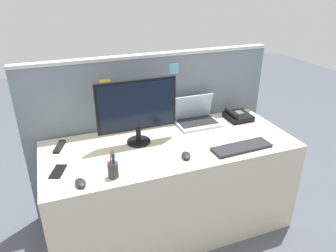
{
  "coord_description": "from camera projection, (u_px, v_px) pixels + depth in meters",
  "views": [
    {
      "loc": [
        -0.74,
        -1.89,
        1.85
      ],
      "look_at": [
        0.0,
        0.05,
        0.87
      ],
      "focal_mm": 33.93,
      "sensor_mm": 36.0,
      "label": 1
    }
  ],
  "objects": [
    {
      "name": "ground_plane",
      "position": [
        170.0,
        223.0,
        2.63
      ],
      "size": [
        10.0,
        10.0,
        0.0
      ],
      "primitive_type": "plane",
      "color": "#4C515B"
    },
    {
      "name": "desk",
      "position": [
        170.0,
        186.0,
        2.47
      ],
      "size": [
        1.82,
        0.76,
        0.75
      ],
      "primitive_type": "cube",
      "color": "beige",
      "rests_on": "ground_plane"
    },
    {
      "name": "cubicle_divider",
      "position": [
        153.0,
        130.0,
        2.7
      ],
      "size": [
        2.03,
        0.07,
        1.32
      ],
      "color": "slate",
      "rests_on": "ground_plane"
    },
    {
      "name": "desktop_monitor",
      "position": [
        137.0,
        108.0,
        2.22
      ],
      "size": [
        0.57,
        0.17,
        0.47
      ],
      "color": "black",
      "rests_on": "desk"
    },
    {
      "name": "laptop",
      "position": [
        196.0,
        117.0,
        2.62
      ],
      "size": [
        0.35,
        0.26,
        0.22
      ],
      "color": "#B2B5BC",
      "rests_on": "desk"
    },
    {
      "name": "desk_phone",
      "position": [
        238.0,
        116.0,
        2.69
      ],
      "size": [
        0.2,
        0.2,
        0.08
      ],
      "color": "black",
      "rests_on": "desk"
    },
    {
      "name": "keyboard_main",
      "position": [
        242.0,
        147.0,
        2.24
      ],
      "size": [
        0.44,
        0.15,
        0.02
      ],
      "primitive_type": "cube",
      "rotation": [
        0.0,
        0.0,
        0.04
      ],
      "color": "#232328",
      "rests_on": "desk"
    },
    {
      "name": "computer_mouse_right_hand",
      "position": [
        80.0,
        183.0,
        1.84
      ],
      "size": [
        0.07,
        0.11,
        0.03
      ],
      "primitive_type": "ellipsoid",
      "rotation": [
        0.0,
        0.0,
        0.14
      ],
      "color": "#232328",
      "rests_on": "desk"
    },
    {
      "name": "computer_mouse_left_hand",
      "position": [
        186.0,
        155.0,
        2.13
      ],
      "size": [
        0.09,
        0.11,
        0.03
      ],
      "primitive_type": "ellipsoid",
      "rotation": [
        0.0,
        0.0,
        -0.28
      ],
      "color": "#232328",
      "rests_on": "desk"
    },
    {
      "name": "pen_cup",
      "position": [
        113.0,
        170.0,
        1.91
      ],
      "size": [
        0.07,
        0.07,
        0.19
      ],
      "color": "#333338",
      "rests_on": "desk"
    },
    {
      "name": "cell_phone_black_slab",
      "position": [
        58.0,
        171.0,
        1.97
      ],
      "size": [
        0.12,
        0.17,
        0.01
      ],
      "primitive_type": "cube",
      "rotation": [
        0.0,
        0.0,
        -0.38
      ],
      "color": "black",
      "rests_on": "desk"
    },
    {
      "name": "tv_remote",
      "position": [
        59.0,
        147.0,
        2.25
      ],
      "size": [
        0.1,
        0.17,
        0.02
      ],
      "primitive_type": "cube",
      "rotation": [
        0.0,
        0.0,
        -0.35
      ],
      "color": "black",
      "rests_on": "desk"
    }
  ]
}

